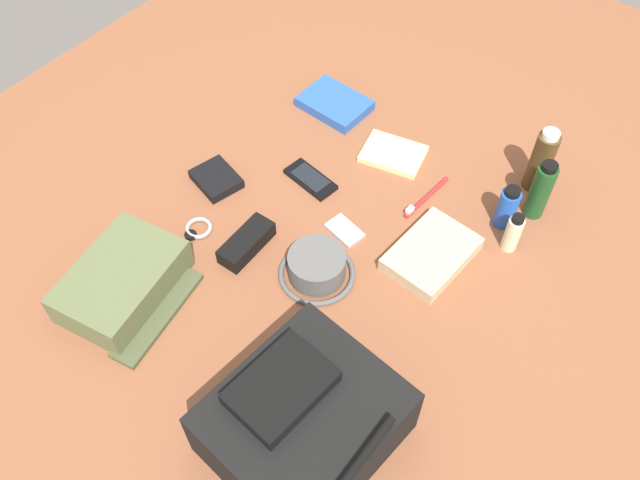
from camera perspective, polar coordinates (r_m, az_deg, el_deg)
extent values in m
cube|color=brown|center=(1.50, 0.00, -1.20)|extent=(2.64, 2.02, 0.02)
cube|color=black|center=(1.22, -1.35, -15.35)|extent=(0.34, 0.30, 0.14)
cube|color=black|center=(1.15, -3.33, -12.43)|extent=(0.18, 0.14, 0.03)
cylinder|color=black|center=(1.12, 4.03, -17.55)|extent=(0.14, 0.02, 0.02)
cube|color=#56603D|center=(1.45, -16.56, -3.40)|extent=(0.29, 0.22, 0.08)
cube|color=#454D30|center=(1.43, -13.68, -6.19)|extent=(0.26, 0.10, 0.01)
cylinder|color=#555555|center=(1.42, -0.28, -2.15)|extent=(0.12, 0.12, 0.06)
torus|color=#555555|center=(1.45, -0.28, -2.84)|extent=(0.17, 0.17, 0.01)
cylinder|color=#473319|center=(1.63, 18.33, 6.35)|extent=(0.05, 0.05, 0.16)
cylinder|color=silver|center=(1.58, 19.12, 8.50)|extent=(0.04, 0.04, 0.01)
cylinder|color=#19471E|center=(1.58, 18.27, 3.96)|extent=(0.05, 0.05, 0.15)
cylinder|color=black|center=(1.52, 19.03, 5.92)|extent=(0.03, 0.03, 0.01)
cylinder|color=blue|center=(1.55, 15.66, 2.60)|extent=(0.05, 0.05, 0.10)
cylinder|color=black|center=(1.51, 16.13, 3.98)|extent=(0.03, 0.03, 0.01)
cylinder|color=beige|center=(1.52, 16.11, 0.48)|extent=(0.04, 0.04, 0.09)
cylinder|color=black|center=(1.48, 16.56, 1.73)|extent=(0.03, 0.03, 0.01)
cube|color=blue|center=(1.80, 1.26, 11.57)|extent=(0.13, 0.18, 0.03)
cube|color=white|center=(1.80, 1.25, 11.48)|extent=(0.13, 0.17, 0.02)
cube|color=black|center=(1.61, -0.82, 5.20)|extent=(0.08, 0.14, 0.01)
cube|color=black|center=(1.61, -0.82, 5.37)|extent=(0.06, 0.10, 0.00)
cube|color=#B7B7BC|center=(1.52, 2.11, 0.80)|extent=(0.07, 0.09, 0.01)
cylinder|color=silver|center=(1.52, 1.67, 1.20)|extent=(0.03, 0.03, 0.00)
torus|color=#99999E|center=(1.54, -10.31, 1.02)|extent=(0.06, 0.06, 0.01)
cylinder|color=black|center=(1.53, -10.98, 0.41)|extent=(0.03, 0.03, 0.01)
cylinder|color=red|center=(1.60, 9.09, 3.64)|extent=(0.16, 0.02, 0.01)
cube|color=white|center=(1.55, 7.68, 2.55)|extent=(0.02, 0.01, 0.01)
cube|color=black|center=(1.63, -8.85, 5.17)|extent=(0.11, 0.13, 0.02)
cube|color=beige|center=(1.68, 6.28, 7.32)|extent=(0.14, 0.17, 0.02)
cube|color=#C6B289|center=(1.48, 9.49, -1.20)|extent=(0.21, 0.15, 0.04)
cube|color=black|center=(1.48, -6.29, -0.23)|extent=(0.14, 0.06, 0.04)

